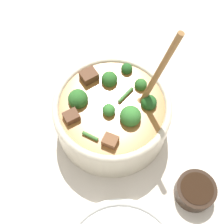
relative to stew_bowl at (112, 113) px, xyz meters
The scene contains 3 objects.
ground_plane 0.06m from the stew_bowl, 71.87° to the left, with size 4.00×4.00×0.00m, color silver.
stew_bowl is the anchor object (origin of this frame).
condiment_bowl 0.24m from the stew_bowl, 157.35° to the left, with size 0.08×0.08×0.04m.
Camera 1 is at (-0.11, 0.31, 0.67)m, focal length 50.00 mm.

